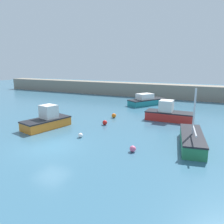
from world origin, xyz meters
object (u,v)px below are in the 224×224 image
motorboat_with_cabin (47,121)px  sailboat_short_mast (192,140)px  mooring_buoy_white (80,135)px  mooring_buoy_red (105,123)px  mooring_buoy_orange (114,116)px  mooring_buoy_pink (133,149)px  motorboat_grey_hull (146,101)px  cabin_cruiser_white (169,114)px

motorboat_with_cabin → sailboat_short_mast: bearing=107.9°
sailboat_short_mast → mooring_buoy_white: sailboat_short_mast is taller
mooring_buoy_red → mooring_buoy_orange: bearing=97.2°
mooring_buoy_white → mooring_buoy_red: bearing=88.2°
mooring_buoy_pink → mooring_buoy_orange: bearing=122.1°
sailboat_short_mast → mooring_buoy_pink: 4.79m
motorboat_with_cabin → mooring_buoy_red: size_ratio=10.08×
mooring_buoy_red → motorboat_grey_hull: bearing=86.2°
cabin_cruiser_white → mooring_buoy_orange: 6.22m
motorboat_with_cabin → motorboat_grey_hull: 16.68m
motorboat_with_cabin → mooring_buoy_white: bearing=90.8°
motorboat_grey_hull → mooring_buoy_white: bearing=-150.8°
motorboat_with_cabin → mooring_buoy_pink: (9.75, -2.16, -0.49)m
motorboat_grey_hull → mooring_buoy_white: size_ratio=15.28×
sailboat_short_mast → mooring_buoy_pink: sailboat_short_mast is taller
motorboat_grey_hull → mooring_buoy_red: bearing=-151.3°
motorboat_with_cabin → mooring_buoy_red: 5.79m
motorboat_with_cabin → mooring_buoy_pink: size_ratio=10.88×
mooring_buoy_pink → mooring_buoy_orange: (-5.39, 8.58, 0.03)m
motorboat_with_cabin → mooring_buoy_orange: bearing=160.3°
cabin_cruiser_white → mooring_buoy_red: size_ratio=10.33×
motorboat_grey_hull → motorboat_with_cabin: bearing=-167.0°
mooring_buoy_pink → sailboat_short_mast: bearing=38.4°
mooring_buoy_pink → mooring_buoy_red: 7.37m
mooring_buoy_orange → motorboat_with_cabin: bearing=-124.2°
sailboat_short_mast → mooring_buoy_white: size_ratio=14.35×
cabin_cruiser_white → mooring_buoy_pink: size_ratio=11.14×
cabin_cruiser_white → mooring_buoy_red: 7.32m
motorboat_with_cabin → mooring_buoy_white: size_ratio=12.47×
mooring_buoy_pink → mooring_buoy_white: size_ratio=1.15×
cabin_cruiser_white → mooring_buoy_pink: (-0.62, -10.09, -0.53)m
mooring_buoy_orange → mooring_buoy_pink: bearing=-57.9°
sailboat_short_mast → mooring_buoy_red: bearing=65.1°
motorboat_grey_hull → mooring_buoy_orange: 9.39m
sailboat_short_mast → mooring_buoy_orange: (-9.14, 5.61, -0.25)m
mooring_buoy_orange → mooring_buoy_white: size_ratio=1.29×
sailboat_short_mast → mooring_buoy_pink: (-3.75, -2.97, -0.28)m
sailboat_short_mast → cabin_cruiser_white: sailboat_short_mast is taller
cabin_cruiser_white → mooring_buoy_orange: (-6.01, -1.51, -0.50)m
motorboat_grey_hull → mooring_buoy_white: (-0.96, -16.84, -0.47)m
motorboat_with_cabin → cabin_cruiser_white: cabin_cruiser_white is taller
sailboat_short_mast → motorboat_with_cabin: bearing=84.2°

